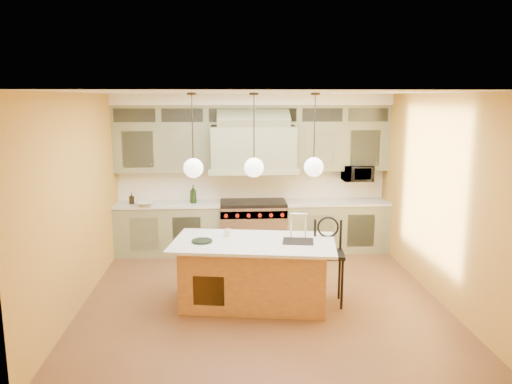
{
  "coord_description": "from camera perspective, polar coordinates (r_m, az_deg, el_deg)",
  "views": [
    {
      "loc": [
        -0.5,
        -6.79,
        2.84
      ],
      "look_at": [
        -0.04,
        0.7,
        1.41
      ],
      "focal_mm": 35.0,
      "sensor_mm": 36.0,
      "label": 1
    }
  ],
  "objects": [
    {
      "name": "wall_right",
      "position": [
        7.55,
        19.93,
        -0.46
      ],
      "size": [
        0.0,
        5.0,
        5.0
      ],
      "primitive_type": "plane",
      "rotation": [
        1.57,
        0.0,
        -1.57
      ],
      "color": "#BF8C34",
      "rests_on": "ground"
    },
    {
      "name": "range",
      "position": [
        9.25,
        -0.33,
        -3.95
      ],
      "size": [
        1.2,
        0.74,
        0.96
      ],
      "color": "silver",
      "rests_on": "floor"
    },
    {
      "name": "floor",
      "position": [
        7.37,
        0.62,
        -11.85
      ],
      "size": [
        5.0,
        5.0,
        0.0
      ],
      "primitive_type": "plane",
      "color": "brown",
      "rests_on": "ground"
    },
    {
      "name": "back_cabinetry",
      "position": [
        9.14,
        -0.37,
        1.93
      ],
      "size": [
        5.0,
        0.77,
        2.9
      ],
      "color": "gray",
      "rests_on": "floor"
    },
    {
      "name": "pendant_center",
      "position": [
        6.61,
        -0.23,
        3.06
      ],
      "size": [
        0.26,
        0.26,
        1.11
      ],
      "color": "#2D2319",
      "rests_on": "ceiling"
    },
    {
      "name": "pendant_right",
      "position": [
        6.7,
        6.62,
        3.1
      ],
      "size": [
        0.26,
        0.26,
        1.11
      ],
      "color": "#2D2319",
      "rests_on": "ceiling"
    },
    {
      "name": "wall_left",
      "position": [
        7.21,
        -19.59,
        -0.94
      ],
      "size": [
        0.0,
        5.0,
        5.0
      ],
      "primitive_type": "plane",
      "rotation": [
        1.57,
        0.0,
        1.57
      ],
      "color": "#BF8C34",
      "rests_on": "ground"
    },
    {
      "name": "oil_bottle_b",
      "position": [
        9.28,
        -14.03,
        -0.71
      ],
      "size": [
        0.1,
        0.11,
        0.2
      ],
      "primitive_type": "imported",
      "rotation": [
        0.0,
        0.0,
        0.16
      ],
      "color": "black",
      "rests_on": "back_cabinetry"
    },
    {
      "name": "oil_bottle_a",
      "position": [
        9.13,
        -7.19,
        -0.24
      ],
      "size": [
        0.15,
        0.15,
        0.33
      ],
      "primitive_type": "imported",
      "rotation": [
        0.0,
        0.0,
        0.17
      ],
      "color": "black",
      "rests_on": "back_cabinetry"
    },
    {
      "name": "pendant_left",
      "position": [
        6.61,
        -7.18,
        2.98
      ],
      "size": [
        0.26,
        0.26,
        1.11
      ],
      "color": "#2D2319",
      "rests_on": "ceiling"
    },
    {
      "name": "ceiling",
      "position": [
        6.81,
        0.67,
        11.31
      ],
      "size": [
        5.0,
        5.0,
        0.0
      ],
      "primitive_type": "plane",
      "rotation": [
        3.14,
        0.0,
        0.0
      ],
      "color": "white",
      "rests_on": "wall_back"
    },
    {
      "name": "counter_stool",
      "position": [
        7.01,
        8.25,
        -7.18
      ],
      "size": [
        0.47,
        0.47,
        1.21
      ],
      "rotation": [
        0.0,
        0.0,
        -0.13
      ],
      "color": "black",
      "rests_on": "floor"
    },
    {
      "name": "wall_front",
      "position": [
        4.53,
        2.96,
        -7.04
      ],
      "size": [
        5.0,
        0.0,
        5.0
      ],
      "primitive_type": "plane",
      "rotation": [
        -1.57,
        0.0,
        0.0
      ],
      "color": "#BF8C34",
      "rests_on": "ground"
    },
    {
      "name": "kitchen_island",
      "position": [
        6.96,
        -0.18,
        -9.07
      ],
      "size": [
        2.34,
        1.49,
        1.35
      ],
      "rotation": [
        0.0,
        0.0,
        -0.15
      ],
      "color": "#9C5E37",
      "rests_on": "floor"
    },
    {
      "name": "wall_back",
      "position": [
        9.4,
        -0.46,
        2.3
      ],
      "size": [
        5.0,
        0.0,
        5.0
      ],
      "primitive_type": "plane",
      "rotation": [
        1.57,
        0.0,
        0.0
      ],
      "color": "#BF8C34",
      "rests_on": "ground"
    },
    {
      "name": "cup",
      "position": [
        7.02,
        -3.27,
        -4.68
      ],
      "size": [
        0.12,
        0.12,
        0.1
      ],
      "primitive_type": "imported",
      "rotation": [
        0.0,
        0.0,
        0.15
      ],
      "color": "silver",
      "rests_on": "kitchen_island"
    },
    {
      "name": "fruit_bowl",
      "position": [
        9.02,
        -12.49,
        -1.38
      ],
      "size": [
        0.33,
        0.33,
        0.07
      ],
      "primitive_type": "imported",
      "rotation": [
        0.0,
        0.0,
        -0.1
      ],
      "color": "beige",
      "rests_on": "back_cabinetry"
    },
    {
      "name": "microwave",
      "position": [
        9.47,
        11.5,
        2.14
      ],
      "size": [
        0.54,
        0.37,
        0.3
      ],
      "primitive_type": "imported",
      "color": "black",
      "rests_on": "back_cabinetry"
    }
  ]
}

